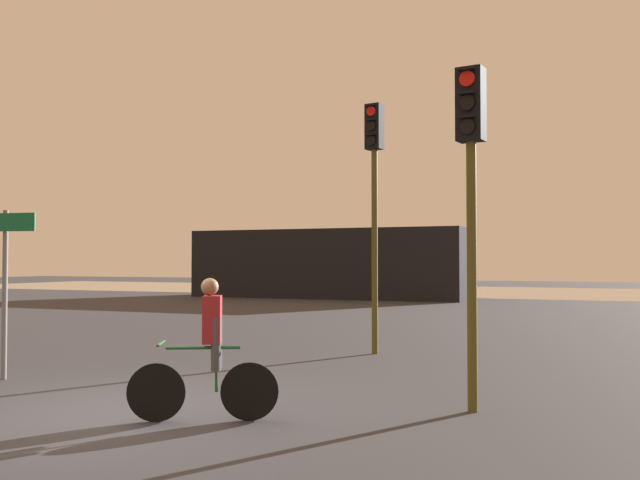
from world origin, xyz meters
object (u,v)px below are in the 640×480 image
at_px(traffic_light_near_right, 471,171).
at_px(traffic_light_center, 374,181).
at_px(cyclist, 209,349).
at_px(direction_sign_post, 4,269).
at_px(distant_building, 331,264).

xyz_separation_m(traffic_light_near_right, traffic_light_center, (-2.81, 4.64, 0.48)).
bearing_deg(cyclist, direction_sign_post, 48.50).
bearing_deg(cyclist, distant_building, -6.99).
xyz_separation_m(distant_building, cyclist, (9.15, -26.06, -0.86)).
bearing_deg(traffic_light_near_right, direction_sign_post, 11.08).
relative_size(traffic_light_center, direction_sign_post, 1.89).
xyz_separation_m(traffic_light_near_right, cyclist, (-2.66, -1.67, -2.09)).
bearing_deg(traffic_light_near_right, traffic_light_center, -51.56).
bearing_deg(traffic_light_center, distant_building, -56.26).
bearing_deg(distant_building, cyclist, -70.65).
height_order(traffic_light_near_right, direction_sign_post, traffic_light_near_right).
relative_size(traffic_light_near_right, direction_sign_post, 1.60).
xyz_separation_m(distant_building, traffic_light_center, (9.00, -19.75, 1.70)).
bearing_deg(distant_building, direction_sign_post, -79.21).
bearing_deg(direction_sign_post, traffic_light_center, -140.15).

